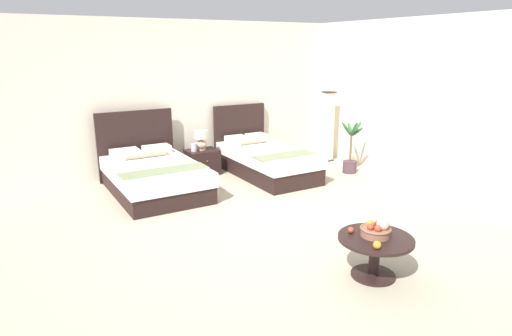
{
  "coord_description": "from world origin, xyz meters",
  "views": [
    {
      "loc": [
        -3.04,
        -4.89,
        2.37
      ],
      "look_at": [
        0.04,
        0.61,
        0.63
      ],
      "focal_mm": 30.85,
      "sensor_mm": 36.0,
      "label": 1
    }
  ],
  "objects_px": {
    "bed_near_window": "(153,175)",
    "floor_lamp_corner": "(328,127)",
    "coffee_table": "(375,248)",
    "fruit_bowl": "(376,230)",
    "vase": "(194,147)",
    "bed_near_corner": "(265,160)",
    "nightstand": "(202,162)",
    "loose_apple": "(351,230)",
    "loose_orange": "(377,245)",
    "table_lamp": "(201,139)",
    "potted_palm": "(350,155)"
  },
  "relations": [
    {
      "from": "table_lamp",
      "to": "loose_apple",
      "type": "xyz_separation_m",
      "value": [
        -0.09,
        -4.37,
        -0.2
      ]
    },
    {
      "from": "table_lamp",
      "to": "potted_palm",
      "type": "height_order",
      "value": "potted_palm"
    },
    {
      "from": "potted_palm",
      "to": "vase",
      "type": "bearing_deg",
      "value": 154.64
    },
    {
      "from": "potted_palm",
      "to": "table_lamp",
      "type": "bearing_deg",
      "value": 152.04
    },
    {
      "from": "loose_orange",
      "to": "floor_lamp_corner",
      "type": "height_order",
      "value": "floor_lamp_corner"
    },
    {
      "from": "vase",
      "to": "loose_orange",
      "type": "relative_size",
      "value": 1.96
    },
    {
      "from": "loose_apple",
      "to": "floor_lamp_corner",
      "type": "height_order",
      "value": "floor_lamp_corner"
    },
    {
      "from": "vase",
      "to": "floor_lamp_corner",
      "type": "distance_m",
      "value": 2.94
    },
    {
      "from": "potted_palm",
      "to": "bed_near_window",
      "type": "bearing_deg",
      "value": 169.19
    },
    {
      "from": "coffee_table",
      "to": "loose_apple",
      "type": "height_order",
      "value": "loose_apple"
    },
    {
      "from": "vase",
      "to": "floor_lamp_corner",
      "type": "bearing_deg",
      "value": -5.98
    },
    {
      "from": "bed_near_corner",
      "to": "loose_apple",
      "type": "xyz_separation_m",
      "value": [
        -1.12,
        -3.73,
        0.19
      ]
    },
    {
      "from": "loose_orange",
      "to": "floor_lamp_corner",
      "type": "xyz_separation_m",
      "value": [
        2.85,
        4.43,
        0.25
      ]
    },
    {
      "from": "coffee_table",
      "to": "fruit_bowl",
      "type": "bearing_deg",
      "value": 45.82
    },
    {
      "from": "bed_near_window",
      "to": "loose_apple",
      "type": "bearing_deg",
      "value": -74.2
    },
    {
      "from": "potted_palm",
      "to": "floor_lamp_corner",
      "type": "bearing_deg",
      "value": 78.63
    },
    {
      "from": "bed_near_window",
      "to": "bed_near_corner",
      "type": "height_order",
      "value": "bed_near_window"
    },
    {
      "from": "vase",
      "to": "table_lamp",
      "type": "bearing_deg",
      "value": 18.71
    },
    {
      "from": "nightstand",
      "to": "floor_lamp_corner",
      "type": "bearing_deg",
      "value": -7.19
    },
    {
      "from": "nightstand",
      "to": "floor_lamp_corner",
      "type": "distance_m",
      "value": 2.8
    },
    {
      "from": "bed_near_window",
      "to": "floor_lamp_corner",
      "type": "distance_m",
      "value": 3.91
    },
    {
      "from": "fruit_bowl",
      "to": "bed_near_corner",
      "type": "bearing_deg",
      "value": 76.54
    },
    {
      "from": "bed_near_window",
      "to": "loose_orange",
      "type": "distance_m",
      "value": 4.28
    },
    {
      "from": "vase",
      "to": "coffee_table",
      "type": "bearing_deg",
      "value": -86.85
    },
    {
      "from": "floor_lamp_corner",
      "to": "nightstand",
      "type": "bearing_deg",
      "value": 172.81
    },
    {
      "from": "table_lamp",
      "to": "loose_apple",
      "type": "relative_size",
      "value": 5.44
    },
    {
      "from": "table_lamp",
      "to": "loose_apple",
      "type": "height_order",
      "value": "table_lamp"
    },
    {
      "from": "bed_near_window",
      "to": "floor_lamp_corner",
      "type": "height_order",
      "value": "floor_lamp_corner"
    },
    {
      "from": "loose_apple",
      "to": "potted_palm",
      "type": "relative_size",
      "value": 0.06
    },
    {
      "from": "bed_near_window",
      "to": "coffee_table",
      "type": "bearing_deg",
      "value": -72.88
    },
    {
      "from": "nightstand",
      "to": "vase",
      "type": "relative_size",
      "value": 3.71
    },
    {
      "from": "bed_near_corner",
      "to": "fruit_bowl",
      "type": "xyz_separation_m",
      "value": [
        -0.94,
        -3.92,
        0.23
      ]
    },
    {
      "from": "bed_near_window",
      "to": "potted_palm",
      "type": "height_order",
      "value": "bed_near_window"
    },
    {
      "from": "nightstand",
      "to": "fruit_bowl",
      "type": "xyz_separation_m",
      "value": [
        0.09,
        -4.54,
        0.29
      ]
    },
    {
      "from": "loose_apple",
      "to": "coffee_table",
      "type": "bearing_deg",
      "value": -53.14
    },
    {
      "from": "coffee_table",
      "to": "vase",
      "type": "bearing_deg",
      "value": 93.15
    },
    {
      "from": "fruit_bowl",
      "to": "potted_palm",
      "type": "bearing_deg",
      "value": 52.74
    },
    {
      "from": "table_lamp",
      "to": "coffee_table",
      "type": "relative_size",
      "value": 0.47
    },
    {
      "from": "coffee_table",
      "to": "floor_lamp_corner",
      "type": "bearing_deg",
      "value": 57.72
    },
    {
      "from": "loose_apple",
      "to": "loose_orange",
      "type": "bearing_deg",
      "value": -94.14
    },
    {
      "from": "vase",
      "to": "fruit_bowl",
      "type": "bearing_deg",
      "value": -86.57
    },
    {
      "from": "bed_near_corner",
      "to": "loose_orange",
      "type": "bearing_deg",
      "value": -105.47
    },
    {
      "from": "vase",
      "to": "fruit_bowl",
      "type": "xyz_separation_m",
      "value": [
        0.27,
        -4.5,
        -0.03
      ]
    },
    {
      "from": "fruit_bowl",
      "to": "loose_apple",
      "type": "relative_size",
      "value": 4.72
    },
    {
      "from": "floor_lamp_corner",
      "to": "fruit_bowl",
      "type": "bearing_deg",
      "value": -122.2
    },
    {
      "from": "bed_near_window",
      "to": "potted_palm",
      "type": "relative_size",
      "value": 1.99
    },
    {
      "from": "loose_orange",
      "to": "vase",
      "type": "bearing_deg",
      "value": 90.72
    },
    {
      "from": "bed_near_corner",
      "to": "vase",
      "type": "xyz_separation_m",
      "value": [
        -1.21,
        0.59,
        0.26
      ]
    },
    {
      "from": "floor_lamp_corner",
      "to": "potted_palm",
      "type": "relative_size",
      "value": 1.39
    },
    {
      "from": "bed_near_corner",
      "to": "potted_palm",
      "type": "relative_size",
      "value": 2.11
    }
  ]
}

